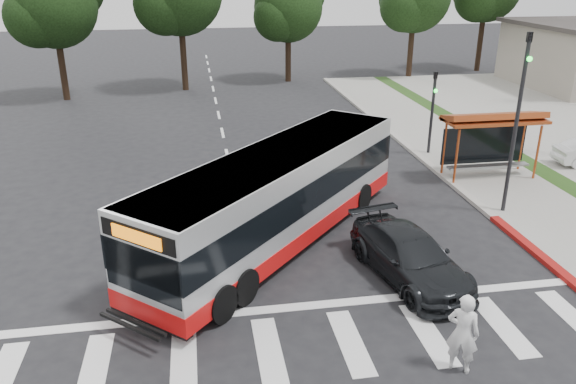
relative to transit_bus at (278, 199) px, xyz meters
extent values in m
plane|color=black|center=(-1.09, -0.61, -1.54)|extent=(140.00, 140.00, 0.00)
cube|color=gray|center=(9.91, 7.39, -1.48)|extent=(4.00, 40.00, 0.12)
cube|color=#9E9991|center=(7.91, 7.39, -1.46)|extent=(0.30, 40.00, 0.15)
cube|color=maroon|center=(7.91, -2.61, -1.46)|extent=(0.32, 6.00, 0.15)
cube|color=silver|center=(-1.09, -5.61, -1.53)|extent=(18.00, 2.60, 0.01)
cylinder|color=#A3411B|center=(7.91, 3.79, -0.27)|extent=(0.10, 0.10, 2.30)
cylinder|color=#A3411B|center=(11.51, 3.79, -0.27)|extent=(0.10, 0.10, 2.30)
cylinder|color=#A3411B|center=(7.91, 4.99, -0.27)|extent=(0.10, 0.10, 2.30)
cylinder|color=#A3411B|center=(11.51, 4.99, -0.27)|extent=(0.10, 0.10, 2.30)
cube|color=#A3411B|center=(9.71, 4.39, 1.03)|extent=(4.20, 1.60, 0.12)
cube|color=#A3411B|center=(9.71, 4.44, 1.18)|extent=(4.20, 1.32, 0.51)
cube|color=black|center=(9.71, 4.99, -0.22)|extent=(3.80, 0.06, 1.60)
cube|color=gray|center=(9.71, 4.39, -0.97)|extent=(3.60, 0.40, 0.08)
cylinder|color=black|center=(8.51, 0.89, 1.71)|extent=(0.14, 0.14, 6.50)
imported|color=black|center=(8.51, 0.89, 4.46)|extent=(0.16, 0.20, 1.00)
sphere|color=#19E533|center=(8.51, 0.71, 4.11)|extent=(0.18, 0.18, 0.18)
cylinder|color=black|center=(8.51, 7.89, 0.46)|extent=(0.14, 0.14, 4.00)
imported|color=black|center=(8.51, 7.89, 1.96)|extent=(0.16, 0.20, 1.00)
sphere|color=#19E533|center=(8.51, 7.71, 1.61)|extent=(0.18, 0.18, 0.18)
cylinder|color=black|center=(14.91, 27.39, 0.76)|extent=(0.44, 0.44, 4.40)
sphere|color=black|center=(13.93, 26.69, 4.06)|extent=(3.92, 3.92, 3.92)
cylinder|color=black|center=(21.91, 29.39, 0.88)|extent=(0.44, 0.44, 4.84)
cylinder|color=black|center=(-3.09, 25.39, 0.88)|extent=(0.44, 0.44, 4.84)
sphere|color=black|center=(-4.14, 24.64, 4.51)|extent=(4.20, 4.20, 4.20)
cylinder|color=black|center=(4.91, 27.39, 0.44)|extent=(0.44, 0.44, 3.96)
sphere|color=black|center=(4.91, 27.39, 4.04)|extent=(5.20, 5.20, 5.20)
sphere|color=black|center=(4.00, 26.74, 3.41)|extent=(3.64, 3.64, 3.64)
cylinder|color=black|center=(-11.09, 23.39, 0.66)|extent=(0.44, 0.44, 4.40)
sphere|color=black|center=(-11.09, 23.39, 4.66)|extent=(5.60, 5.60, 5.60)
sphere|color=black|center=(-12.07, 22.69, 3.96)|extent=(3.92, 3.92, 3.92)
imported|color=white|center=(3.07, -6.96, -0.56)|extent=(0.85, 0.79, 1.96)
imported|color=black|center=(3.40, -2.92, -0.84)|extent=(2.86, 5.08, 1.39)
camera|label=1|loc=(-2.45, -16.48, 6.97)|focal=35.00mm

